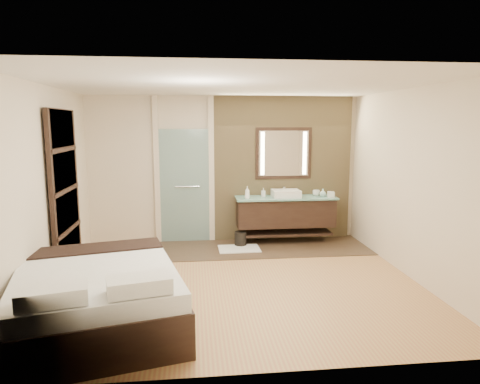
{
  "coord_description": "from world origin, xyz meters",
  "views": [
    {
      "loc": [
        -0.59,
        -5.71,
        2.19
      ],
      "look_at": [
        0.11,
        0.6,
        1.18
      ],
      "focal_mm": 32.0,
      "sensor_mm": 36.0,
      "label": 1
    }
  ],
  "objects": [
    {
      "name": "floor",
      "position": [
        0.0,
        0.0,
        0.0
      ],
      "size": [
        5.0,
        5.0,
        0.0
      ],
      "primitive_type": "plane",
      "color": "#AB6B47",
      "rests_on": "ground"
    },
    {
      "name": "tile_strip",
      "position": [
        0.6,
        1.6,
        0.01
      ],
      "size": [
        3.8,
        1.3,
        0.01
      ],
      "primitive_type": "cube",
      "color": "#382D1F",
      "rests_on": "floor"
    },
    {
      "name": "stone_wall",
      "position": [
        1.1,
        2.21,
        1.35
      ],
      "size": [
        2.6,
        0.08,
        2.7
      ],
      "primitive_type": "cube",
      "color": "#9D8559",
      "rests_on": "floor"
    },
    {
      "name": "vanity",
      "position": [
        1.1,
        1.92,
        0.58
      ],
      "size": [
        1.85,
        0.55,
        0.88
      ],
      "color": "black",
      "rests_on": "stone_wall"
    },
    {
      "name": "mirror_unit",
      "position": [
        1.1,
        2.16,
        1.65
      ],
      "size": [
        1.06,
        0.04,
        0.96
      ],
      "color": "black",
      "rests_on": "stone_wall"
    },
    {
      "name": "frosted_door",
      "position": [
        -0.75,
        2.2,
        1.14
      ],
      "size": [
        1.1,
        0.12,
        2.7
      ],
      "color": "#ACD9D6",
      "rests_on": "floor"
    },
    {
      "name": "shoji_partition",
      "position": [
        -2.43,
        0.6,
        1.21
      ],
      "size": [
        0.06,
        1.2,
        2.4
      ],
      "color": "black",
      "rests_on": "floor"
    },
    {
      "name": "bed",
      "position": [
        -1.65,
        -1.16,
        0.34
      ],
      "size": [
        2.12,
        2.43,
        0.81
      ],
      "rotation": [
        0.0,
        0.0,
        0.23
      ],
      "color": "black",
      "rests_on": "floor"
    },
    {
      "name": "bath_mat",
      "position": [
        0.19,
        1.53,
        0.02
      ],
      "size": [
        0.73,
        0.51,
        0.02
      ],
      "primitive_type": "cube",
      "rotation": [
        0.0,
        0.0,
        0.02
      ],
      "color": "silver",
      "rests_on": "floor"
    },
    {
      "name": "waste_bin",
      "position": [
        0.24,
        1.74,
        0.13
      ],
      "size": [
        0.26,
        0.26,
        0.27
      ],
      "primitive_type": "cylinder",
      "rotation": [
        0.0,
        0.0,
        -0.25
      ],
      "color": "black",
      "rests_on": "floor"
    },
    {
      "name": "tissue_box",
      "position": [
        1.92,
        1.8,
        0.92
      ],
      "size": [
        0.14,
        0.14,
        0.1
      ],
      "primitive_type": "cube",
      "rotation": [
        0.0,
        0.0,
        -0.17
      ],
      "color": "silver",
      "rests_on": "vanity"
    },
    {
      "name": "soap_bottle_a",
      "position": [
        0.37,
        1.8,
        0.98
      ],
      "size": [
        0.1,
        0.1,
        0.22
      ],
      "primitive_type": "imported",
      "rotation": [
        0.0,
        0.0,
        -0.2
      ],
      "color": "white",
      "rests_on": "vanity"
    },
    {
      "name": "soap_bottle_b",
      "position": [
        0.7,
        1.99,
        0.94
      ],
      "size": [
        0.08,
        0.08,
        0.16
      ],
      "primitive_type": "imported",
      "rotation": [
        0.0,
        0.0,
        -0.08
      ],
      "color": "#B2B2B2",
      "rests_on": "vanity"
    },
    {
      "name": "soap_bottle_c",
      "position": [
        1.8,
        1.89,
        0.94
      ],
      "size": [
        0.12,
        0.12,
        0.14
      ],
      "primitive_type": "imported",
      "rotation": [
        0.0,
        0.0,
        -0.06
      ],
      "color": "#ABD7D4",
      "rests_on": "vanity"
    },
    {
      "name": "cup",
      "position": [
        1.7,
        1.98,
        0.92
      ],
      "size": [
        0.14,
        0.14,
        0.11
      ],
      "primitive_type": "imported",
      "rotation": [
        0.0,
        0.0,
        -0.05
      ],
      "color": "silver",
      "rests_on": "vanity"
    }
  ]
}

